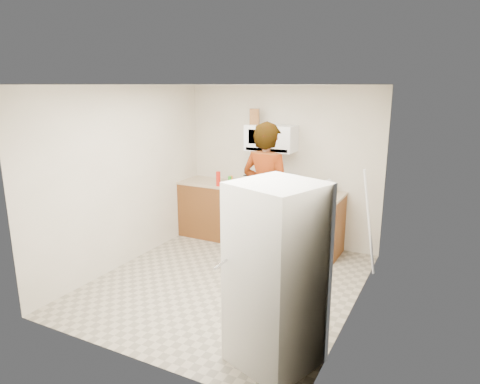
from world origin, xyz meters
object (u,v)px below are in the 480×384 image
Objects in this scene: gas_range at (267,216)px; saucepan at (258,179)px; person at (266,195)px; fridge at (276,276)px; microwave at (271,138)px; kettle at (329,187)px.

gas_range reaches higher than saucepan.
person is 8.45× the size of saucepan.
fridge is at bearing 122.30° from person.
microwave reaches higher than gas_range.
fridge reaches higher than gas_range.
microwave is 1.10m from person.
kettle is (0.93, 0.03, -0.68)m from microwave.
kettle is at bearing 2.09° from microwave.
fridge is at bearing -62.27° from saucepan.
microwave is 3.16× the size of saucepan.
fridge reaches higher than saucepan.
person is (0.29, -0.81, -0.69)m from microwave.
fridge is at bearing -60.64° from kettle.
kettle is 1.16m from saucepan.
gas_range is at bearing -61.24° from person.
saucepan is at bearing 137.19° from fridge.
gas_range is at bearing 134.74° from fridge.
person is at bearing 135.62° from fridge.
person reaches higher than kettle.
fridge is (0.99, -2.01, -0.16)m from person.
gas_range is 1.49× the size of microwave.
saucepan is (-1.16, -0.01, -0.00)m from kettle.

